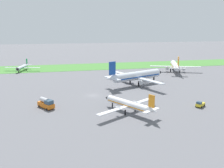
% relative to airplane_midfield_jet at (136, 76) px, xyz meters
% --- Properties ---
extents(ground_plane, '(600.00, 600.00, 0.00)m').
position_rel_airplane_midfield_jet_xyz_m(ground_plane, '(-21.47, -12.54, -4.20)').
color(ground_plane, slate).
extents(grass_taxiway_strip, '(360.00, 28.00, 0.08)m').
position_rel_airplane_midfield_jet_xyz_m(grass_taxiway_strip, '(-21.47, 55.81, -4.16)').
color(grass_taxiway_strip, '#478438').
rests_on(grass_taxiway_strip, ground_plane).
extents(airplane_midfield_jet, '(31.22, 31.43, 11.66)m').
position_rel_airplane_midfield_jet_xyz_m(airplane_midfield_jet, '(0.00, 0.00, 0.00)').
color(airplane_midfield_jet, silver).
rests_on(airplane_midfield_jet, ground_plane).
extents(airplane_parked_jet_far, '(27.70, 27.48, 10.17)m').
position_rel_airplane_midfield_jet_xyz_m(airplane_parked_jet_far, '(32.24, 26.34, -0.54)').
color(airplane_parked_jet_far, white).
rests_on(airplane_parked_jet_far, ground_plane).
extents(airplane_foreground_turboprop, '(22.02, 19.21, 7.41)m').
position_rel_airplane_midfield_jet_xyz_m(airplane_foreground_turboprop, '(-13.64, -34.28, -1.49)').
color(airplane_foreground_turboprop, white).
rests_on(airplane_foreground_turboprop, ground_plane).
extents(airplane_taxiing_turboprop, '(20.82, 17.96, 6.35)m').
position_rel_airplane_midfield_jet_xyz_m(airplane_taxiing_turboprop, '(-54.48, 49.36, -1.88)').
color(airplane_taxiing_turboprop, silver).
rests_on(airplane_taxiing_turboprop, ground_plane).
extents(fuel_truck_near_gate, '(5.68, 6.71, 3.29)m').
position_rel_airplane_midfield_jet_xyz_m(fuel_truck_near_gate, '(-38.38, -24.14, -2.62)').
color(fuel_truck_near_gate, orange).
rests_on(fuel_truck_near_gate, ground_plane).
extents(pushback_tug_midfield, '(3.98, 3.55, 1.95)m').
position_rel_airplane_midfield_jet_xyz_m(pushback_tug_midfield, '(10.85, -34.05, -3.29)').
color(pushback_tug_midfield, yellow).
rests_on(pushback_tug_midfield, ground_plane).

